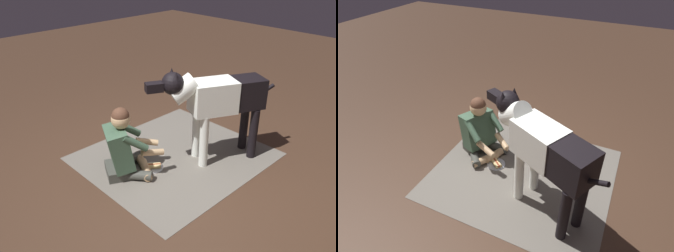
# 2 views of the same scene
# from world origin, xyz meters

# --- Properties ---
(ground_plane) EXTENTS (15.67, 15.67, 0.00)m
(ground_plane) POSITION_xyz_m (0.00, 0.00, 0.00)
(ground_plane) COLOR #432D1F
(area_rug) EXTENTS (2.11, 1.89, 0.01)m
(area_rug) POSITION_xyz_m (-0.27, -0.14, 0.00)
(area_rug) COLOR #686259
(area_rug) RESTS_ON ground
(person_sitting_on_floor) EXTENTS (0.72, 0.63, 0.83)m
(person_sitting_on_floor) POSITION_xyz_m (0.40, -0.28, 0.34)
(person_sitting_on_floor) COLOR #43443D
(person_sitting_on_floor) RESTS_ON ground
(large_dog) EXTENTS (1.44, 0.81, 1.18)m
(large_dog) POSITION_xyz_m (-0.59, 0.21, 0.78)
(large_dog) COLOR white
(large_dog) RESTS_ON ground
(hot_dog_on_plate) EXTENTS (0.24, 0.24, 0.06)m
(hot_dog_on_plate) POSITION_xyz_m (0.10, -0.13, 0.03)
(hot_dog_on_plate) COLOR silver
(hot_dog_on_plate) RESTS_ON ground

